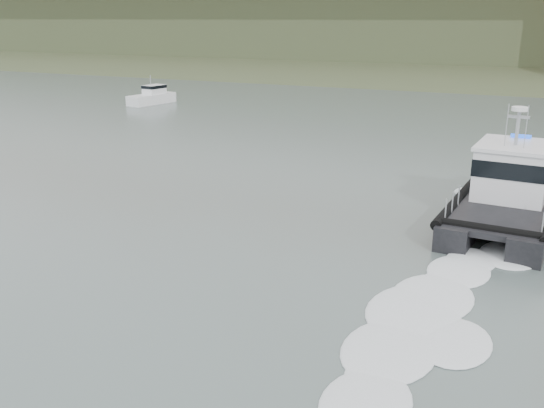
# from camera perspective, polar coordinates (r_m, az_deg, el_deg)

# --- Properties ---
(ground) EXTENTS (400.00, 400.00, 0.00)m
(ground) POSITION_cam_1_polar(r_m,az_deg,el_deg) (20.83, -9.16, -11.67)
(ground) COLOR #4B5A55
(ground) RESTS_ON ground
(headlands) EXTENTS (500.00, 105.36, 27.12)m
(headlands) POSITION_cam_1_polar(r_m,az_deg,el_deg) (140.84, 21.60, 14.85)
(headlands) COLOR #2F3D23
(headlands) RESTS_ON ground
(patrol_boat) EXTENTS (5.20, 12.58, 5.99)m
(patrol_boat) POSITION_cam_1_polar(r_m,az_deg,el_deg) (33.05, 21.47, 1.11)
(patrol_boat) COLOR black
(patrol_boat) RESTS_ON ground
(motorboat) EXTENTS (3.08, 6.55, 3.46)m
(motorboat) POSITION_cam_1_polar(r_m,az_deg,el_deg) (75.12, -11.19, 9.90)
(motorboat) COLOR white
(motorboat) RESTS_ON ground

